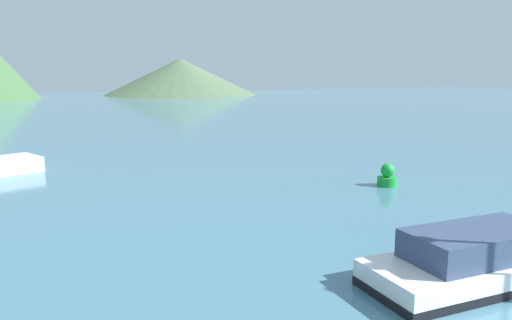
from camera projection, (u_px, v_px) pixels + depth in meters
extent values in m
cube|color=white|center=(491.00, 266.00, 11.31)|extent=(6.13, 2.11, 0.58)
cube|color=black|center=(490.00, 274.00, 11.34)|extent=(6.17, 2.12, 0.20)
cube|color=#334260|center=(478.00, 243.00, 11.02)|extent=(3.32, 1.65, 0.64)
cylinder|color=green|center=(387.00, 181.00, 20.60)|extent=(0.82, 0.82, 0.37)
sphere|color=green|center=(388.00, 170.00, 20.52)|extent=(0.57, 0.57, 0.57)
cone|color=#4C6647|center=(181.00, 77.00, 104.74)|extent=(31.61, 31.61, 7.49)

